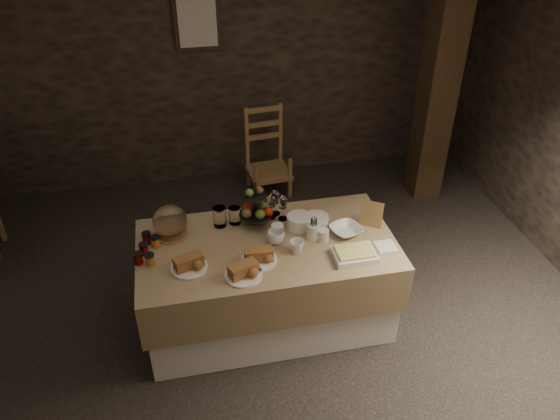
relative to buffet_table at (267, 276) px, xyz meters
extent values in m
cube|color=black|center=(-0.08, -0.16, -0.43)|extent=(5.50, 5.00, 0.01)
cube|color=black|center=(-0.08, 2.34, 0.87)|extent=(5.50, 0.02, 2.60)
cube|color=white|center=(0.00, 0.00, -0.08)|extent=(1.83, 0.94, 0.71)
cube|color=#8B6D4E|center=(0.00, 0.00, 0.13)|extent=(1.89, 1.01, 0.38)
cube|color=olive|center=(0.37, 1.90, -0.20)|extent=(0.47, 0.45, 0.05)
cube|color=olive|center=(0.37, 2.07, 0.29)|extent=(0.41, 0.07, 0.41)
cube|color=black|center=(2.01, 1.54, 0.87)|extent=(0.30, 0.30, 2.60)
cube|color=#2F2117|center=(-0.23, 2.31, 1.32)|extent=(0.45, 0.03, 0.55)
cube|color=beige|center=(-0.23, 2.29, 1.32)|extent=(0.37, 0.01, 0.47)
cylinder|color=white|center=(0.28, 0.15, 0.37)|extent=(0.19, 0.19, 0.10)
cylinder|color=white|center=(0.41, 0.14, 0.36)|extent=(0.20, 0.20, 0.08)
cylinder|color=white|center=(0.35, -0.01, 0.38)|extent=(0.10, 0.10, 0.12)
imported|color=white|center=(0.07, 0.00, 0.37)|extent=(0.15, 0.15, 0.10)
imported|color=white|center=(0.19, -0.15, 0.37)|extent=(0.14, 0.14, 0.10)
cylinder|color=white|center=(0.10, 0.08, 0.37)|extent=(0.09, 0.09, 0.09)
cylinder|color=white|center=(0.42, -0.05, 0.36)|extent=(0.08, 0.08, 0.09)
imported|color=white|center=(0.61, 0.00, 0.35)|extent=(0.29, 0.29, 0.06)
cylinder|color=olive|center=(-0.68, 0.26, 0.32)|extent=(0.26, 0.26, 0.01)
cylinder|color=brown|center=(-0.68, 0.26, 0.37)|extent=(0.22, 0.22, 0.07)
sphere|color=white|center=(-0.68, 0.26, 0.44)|extent=(0.26, 0.26, 0.26)
cylinder|color=black|center=(-0.03, 0.26, 0.50)|extent=(0.03, 0.03, 0.37)
cylinder|color=black|center=(-0.03, 0.26, 0.42)|extent=(0.26, 0.26, 0.01)
cylinder|color=black|center=(-0.03, 0.26, 0.58)|extent=(0.18, 0.18, 0.01)
sphere|color=#547C2D|center=(0.03, 0.29, 0.45)|extent=(0.08, 0.08, 0.08)
sphere|color=#9D1D08|center=(-0.09, 0.30, 0.45)|extent=(0.08, 0.08, 0.08)
sphere|color=#547C2D|center=(-0.01, 0.19, 0.45)|extent=(0.08, 0.08, 0.08)
sphere|color=brown|center=(-0.11, 0.22, 0.45)|extent=(0.08, 0.08, 0.08)
sphere|color=#9D1D08|center=(0.05, 0.21, 0.45)|extent=(0.08, 0.08, 0.08)
cylinder|color=white|center=(-0.58, -0.17, 0.33)|extent=(0.26, 0.26, 0.01)
cube|color=brown|center=(-0.58, -0.17, 0.38)|extent=(0.22, 0.15, 0.09)
cylinder|color=white|center=(-0.22, -0.32, 0.33)|extent=(0.26, 0.26, 0.01)
cube|color=brown|center=(-0.22, -0.32, 0.38)|extent=(0.22, 0.16, 0.09)
cylinder|color=white|center=(-0.09, -0.19, 0.33)|extent=(0.26, 0.26, 0.01)
cube|color=brown|center=(-0.09, -0.19, 0.38)|extent=(0.20, 0.10, 0.09)
cylinder|color=#5F0706|center=(-0.88, 0.06, 0.36)|extent=(0.06, 0.06, 0.07)
cylinder|color=#B57427|center=(-0.84, -0.07, 0.36)|extent=(0.06, 0.06, 0.07)
cylinder|color=#5F0706|center=(-0.92, -0.04, 0.36)|extent=(0.06, 0.06, 0.07)
cylinder|color=#B57427|center=(-0.80, 0.13, 0.36)|extent=(0.06, 0.06, 0.07)
cylinder|color=#5F0706|center=(-0.86, 0.19, 0.36)|extent=(0.06, 0.06, 0.07)
cube|color=white|center=(0.58, -0.29, 0.34)|extent=(0.30, 0.22, 0.05)
cube|color=#EEE676|center=(0.58, -0.29, 0.38)|extent=(0.26, 0.18, 0.02)
cube|color=white|center=(0.82, -0.26, 0.34)|extent=(0.14, 0.14, 0.04)
cube|color=olive|center=(0.82, 0.07, 0.41)|extent=(0.18, 0.15, 0.22)
cylinder|color=white|center=(-0.31, 0.30, 0.40)|extent=(0.10, 0.10, 0.16)
cylinder|color=white|center=(-0.19, 0.31, 0.39)|extent=(0.09, 0.09, 0.14)
camera|label=1|loc=(-0.56, -3.13, 2.77)|focal=35.00mm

